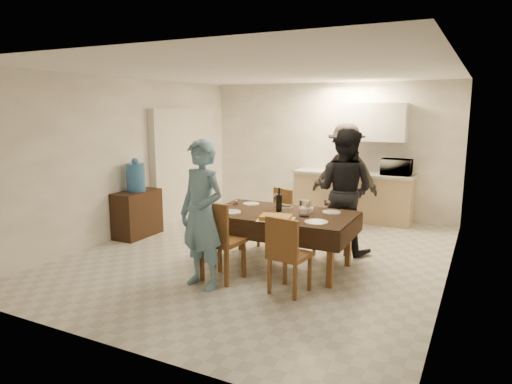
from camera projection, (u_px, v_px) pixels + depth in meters
The scene contains 33 objects.
floor at pixel (263, 253), 6.72m from camera, with size 5.00×6.00×0.02m, color silver.
ceiling at pixel (264, 72), 6.24m from camera, with size 5.00×6.00×0.02m, color white.
wall_back at pixel (329, 149), 9.11m from camera, with size 5.00×0.02×2.60m, color white.
wall_front at pixel (108, 206), 3.85m from camera, with size 5.00×0.02×2.60m, color white.
wall_left at pixel (129, 157), 7.59m from camera, with size 0.02×6.00×2.60m, color white.
wall_right at pixel (454, 178), 5.37m from camera, with size 0.02×6.00×2.60m, color white.
stub_partition at pixel (177, 165), 8.66m from camera, with size 0.15×1.40×2.10m, color silver.
kitchen_base_cabinet at pixel (353, 197), 8.72m from camera, with size 2.20×0.60×0.86m, color tan.
kitchen_worktop at pixel (354, 174), 8.64m from camera, with size 2.24×0.64×0.05m, color #A5A5A0.
upper_cabinet at pixel (374, 122), 8.45m from camera, with size 1.20×0.34×0.70m, color silver.
dining_table at pixel (281, 215), 6.05m from camera, with size 1.93×1.14×0.75m.
chair_near_left at pixel (219, 233), 5.52m from camera, with size 0.50×0.50×0.55m.
chair_near_right at pixel (287, 248), 5.14m from camera, with size 0.47×0.47×0.50m.
chair_far_left at pixel (271, 214), 6.86m from camera, with size 0.54×0.56×0.48m.
chair_far_right at pixel (329, 222), 6.47m from camera, with size 0.51×0.53×0.46m.
console at pixel (137, 214), 7.57m from camera, with size 0.41×0.82×0.76m, color black.
water_jug at pixel (136, 177), 7.46m from camera, with size 0.31×0.31×0.46m, color #3671B6.
wine_bottle at pixel (279, 200), 6.08m from camera, with size 0.08×0.08×0.33m, color black, non-canonical shape.
water_pitcher at pixel (304, 208), 5.82m from camera, with size 0.14×0.14×0.22m, color white.
savoury_tart at pixel (276, 218), 5.66m from camera, with size 0.44×0.33×0.06m, color #AC8632.
salad_bowl at pixel (307, 210), 6.06m from camera, with size 0.17×0.17×0.06m, color white.
mushroom_dish at pixel (286, 207), 6.31m from camera, with size 0.18×0.18×0.03m, color white.
wine_glass_a at pixel (235, 206), 6.05m from camera, with size 0.08×0.08×0.17m, color white, non-canonical shape.
wine_glass_b at pixel (327, 206), 6.00m from camera, with size 0.09×0.09×0.19m, color white, non-canonical shape.
wine_glass_c at pixel (276, 200), 6.38m from camera, with size 0.09×0.09×0.20m, color white, non-canonical shape.
plate_near_left at pixel (230, 212), 6.04m from camera, with size 0.28×0.28×0.02m, color white.
plate_near_right at pixel (316, 222), 5.51m from camera, with size 0.29×0.29×0.02m, color white.
plate_far_left at pixel (251, 204), 6.57m from camera, with size 0.24×0.24×0.01m, color white.
plate_far_right at pixel (331, 212), 6.04m from camera, with size 0.25×0.25×0.01m, color white.
microwave at pixel (397, 167), 8.26m from camera, with size 0.53×0.36×0.29m, color silver.
person_near at pixel (202, 214), 5.34m from camera, with size 0.65×0.42×1.77m, color #6390AF.
person_far at pixel (344, 191), 6.69m from camera, with size 0.89×0.69×1.83m, color black.
person_kitchen at pixel (345, 175), 8.26m from camera, with size 1.19×0.68×1.84m, color black.
Camera 1 is at (2.82, -5.79, 2.12)m, focal length 32.00 mm.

